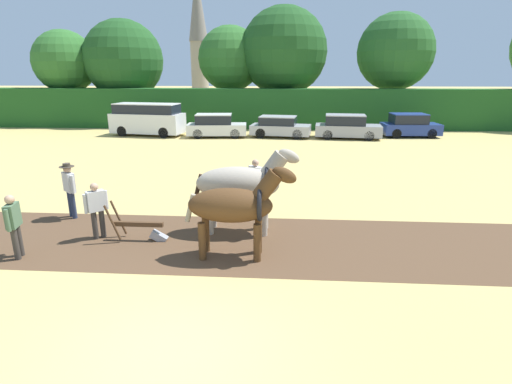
# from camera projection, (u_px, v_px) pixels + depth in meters

# --- Properties ---
(ground_plane) EXTENTS (240.00, 240.00, 0.00)m
(ground_plane) POSITION_uv_depth(u_px,v_px,m) (167.00, 354.00, 6.37)
(ground_plane) COLOR tan
(plowed_furrow_strip) EXTENTS (25.33, 4.00, 0.01)m
(plowed_furrow_strip) POSITION_uv_depth(u_px,v_px,m) (96.00, 238.00, 10.79)
(plowed_furrow_strip) COLOR brown
(plowed_furrow_strip) RESTS_ON ground
(hedgerow) EXTENTS (61.81, 1.84, 3.05)m
(hedgerow) POSITION_uv_depth(u_px,v_px,m) (257.00, 109.00, 31.42)
(hedgerow) COLOR #1E511E
(hedgerow) RESTS_ON ground
(tree_far_left) EXTENTS (5.10, 5.10, 7.64)m
(tree_far_left) POSITION_uv_depth(u_px,v_px,m) (65.00, 62.00, 33.09)
(tree_far_left) COLOR #423323
(tree_far_left) RESTS_ON ground
(tree_left) EXTENTS (6.49, 6.49, 8.49)m
(tree_left) POSITION_uv_depth(u_px,v_px,m) (124.00, 60.00, 33.23)
(tree_left) COLOR brown
(tree_left) RESTS_ON ground
(tree_center_left) EXTENTS (5.39, 5.39, 8.05)m
(tree_center_left) POSITION_uv_depth(u_px,v_px,m) (230.00, 59.00, 33.72)
(tree_center_left) COLOR #423323
(tree_center_left) RESTS_ON ground
(tree_center) EXTENTS (7.14, 7.14, 9.48)m
(tree_center) POSITION_uv_depth(u_px,v_px,m) (284.00, 51.00, 32.84)
(tree_center) COLOR #423323
(tree_center) RESTS_ON ground
(tree_center_right) EXTENTS (6.05, 6.05, 8.85)m
(tree_center_right) POSITION_uv_depth(u_px,v_px,m) (395.00, 52.00, 31.90)
(tree_center_right) COLOR #423323
(tree_center_right) RESTS_ON ground
(church_spire) EXTENTS (3.07, 3.07, 19.95)m
(church_spire) POSITION_uv_depth(u_px,v_px,m) (198.00, 32.00, 64.25)
(church_spire) COLOR gray
(church_spire) RESTS_ON ground
(draft_horse_lead_left) EXTENTS (2.71, 0.88, 2.34)m
(draft_horse_lead_left) POSITION_uv_depth(u_px,v_px,m) (235.00, 205.00, 9.40)
(draft_horse_lead_left) COLOR #513319
(draft_horse_lead_left) RESTS_ON ground
(draft_horse_lead_right) EXTENTS (2.96, 1.01, 2.45)m
(draft_horse_lead_right) POSITION_uv_depth(u_px,v_px,m) (242.00, 184.00, 10.89)
(draft_horse_lead_right) COLOR #B2A38E
(draft_horse_lead_right) RESTS_ON ground
(plow) EXTENTS (1.59, 0.46, 1.13)m
(plow) POSITION_uv_depth(u_px,v_px,m) (143.00, 229.00, 10.61)
(plow) COLOR #4C331E
(plow) RESTS_ON ground
(farmer_at_plow) EXTENTS (0.49, 0.46, 1.54)m
(farmer_at_plow) POSITION_uv_depth(u_px,v_px,m) (97.00, 207.00, 10.59)
(farmer_at_plow) COLOR #38332D
(farmer_at_plow) RESTS_ON ground
(farmer_beside_team) EXTENTS (0.48, 0.51, 1.65)m
(farmer_beside_team) POSITION_uv_depth(u_px,v_px,m) (255.00, 180.00, 12.88)
(farmer_beside_team) COLOR #4C4C4C
(farmer_beside_team) RESTS_ON ground
(farmer_onlooker_left) EXTENTS (0.29, 0.63, 1.59)m
(farmer_onlooker_left) POSITION_uv_depth(u_px,v_px,m) (14.00, 222.00, 9.44)
(farmer_onlooker_left) COLOR #38332D
(farmer_onlooker_left) RESTS_ON ground
(farmer_onlooker_right) EXTENTS (0.52, 0.47, 1.71)m
(farmer_onlooker_right) POSITION_uv_depth(u_px,v_px,m) (69.00, 186.00, 12.07)
(farmer_onlooker_right) COLOR #28334C
(farmer_onlooker_right) RESTS_ON ground
(parked_van) EXTENTS (5.23, 2.64, 2.21)m
(parked_van) POSITION_uv_depth(u_px,v_px,m) (148.00, 119.00, 27.88)
(parked_van) COLOR silver
(parked_van) RESTS_ON ground
(parked_car_left) EXTENTS (4.13, 2.02, 1.56)m
(parked_car_left) POSITION_uv_depth(u_px,v_px,m) (216.00, 126.00, 27.28)
(parked_car_left) COLOR silver
(parked_car_left) RESTS_ON ground
(parked_car_center_left) EXTENTS (4.25, 2.39, 1.42)m
(parked_car_center_left) POSITION_uv_depth(u_px,v_px,m) (280.00, 127.00, 27.28)
(parked_car_center_left) COLOR #A8A8B2
(parked_car_center_left) RESTS_ON ground
(parked_car_center) EXTENTS (4.48, 2.26, 1.58)m
(parked_car_center) POSITION_uv_depth(u_px,v_px,m) (347.00, 127.00, 26.73)
(parked_car_center) COLOR #9E9EA8
(parked_car_center) RESTS_ON ground
(parked_car_center_right) EXTENTS (3.87, 1.93, 1.58)m
(parked_car_center_right) POSITION_uv_depth(u_px,v_px,m) (410.00, 126.00, 27.40)
(parked_car_center_right) COLOR navy
(parked_car_center_right) RESTS_ON ground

